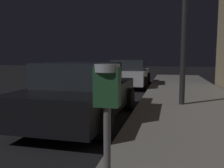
# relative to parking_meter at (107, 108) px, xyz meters

# --- Properties ---
(parking_meter) EXTENTS (0.19, 0.19, 1.35)m
(parking_meter) POSITION_rel_parking_meter_xyz_m (0.00, 0.00, 0.00)
(parking_meter) COLOR #59595B
(parking_meter) RESTS_ON sidewalk
(car_black) EXTENTS (2.08, 4.34, 1.43)m
(car_black) POSITION_rel_parking_meter_xyz_m (-1.58, 3.76, -0.48)
(car_black) COLOR black
(car_black) RESTS_ON ground
(car_silver) EXTENTS (2.16, 4.38, 1.43)m
(car_silver) POSITION_rel_parking_meter_xyz_m (-1.58, 10.79, -0.47)
(car_silver) COLOR #B7B7BF
(car_silver) RESTS_ON ground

